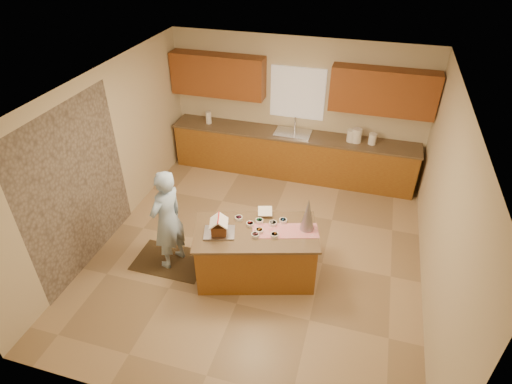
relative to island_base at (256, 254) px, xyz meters
The scene contains 28 objects.
floor 0.66m from the island_base, 101.26° to the left, with size 5.50×5.50×0.00m, color tan.
ceiling 2.35m from the island_base, 101.26° to the left, with size 5.50×5.50×0.00m, color silver.
wall_back 3.40m from the island_base, 91.80° to the left, with size 5.50×5.50×0.00m, color beige.
wall_front 2.43m from the island_base, 92.63° to the right, with size 5.50×5.50×0.00m, color beige.
wall_left 2.82m from the island_base, 168.80° to the left, with size 5.50×5.50×0.00m, color beige.
wall_right 2.63m from the island_base, 12.13° to the left, with size 5.50×5.50×0.00m, color beige.
stone_accent 2.73m from the island_base, behind, with size 2.50×2.50×0.00m, color gray.
window_curtain 3.47m from the island_base, 91.82° to the left, with size 1.05×0.03×1.00m, color white.
back_counter_base 2.97m from the island_base, 91.98° to the left, with size 4.80×0.60×0.88m, color #8B601C.
back_counter_top 3.01m from the island_base, 91.98° to the left, with size 4.85×0.63×0.04m, color brown.
upper_cabinet_left 3.81m from the island_base, 118.18° to the left, with size 1.85×0.35×0.80m, color brown.
upper_cabinet_right 3.72m from the island_base, 64.87° to the left, with size 1.85×0.35×0.80m, color brown.
sink 3.01m from the island_base, 91.98° to the left, with size 0.70×0.45×0.12m, color silver.
faucet 3.21m from the island_base, 91.87° to the left, with size 0.03×0.03×0.28m, color silver.
island_base is the anchor object (origin of this frame).
island_top 0.42m from the island_base, ahead, with size 1.73×0.90×0.04m, color brown.
table_runner 0.61m from the island_base, 16.42° to the left, with size 0.92×0.33×0.01m, color red.
baking_tray 0.68m from the island_base, 158.39° to the right, with size 0.42×0.31×0.02m, color silver.
cookbook 0.65m from the island_base, 84.88° to the left, with size 0.20×0.02×0.17m, color white.
tinsel_tree 1.00m from the island_base, 20.09° to the left, with size 0.20×0.20×0.51m, color silver.
rug 1.42m from the island_base, behind, with size 1.10×0.72×0.01m, color black.
boy 1.38m from the island_base, behind, with size 0.59×0.39×1.63m, color #A1C2E5.
canister_a 3.20m from the island_base, 71.15° to the left, with size 0.17×0.17×0.23m, color white.
canister_b 3.23m from the island_base, 69.47° to the left, with size 0.19×0.19×0.27m, color white.
canister_c 3.34m from the island_base, 64.69° to the left, with size 0.15×0.15×0.21m, color white.
paper_towel 3.56m from the island_base, 122.04° to the left, with size 0.11×0.11×0.25m, color white.
gingerbread_house 0.76m from the island_base, 158.39° to the right, with size 0.31×0.32×0.26m.
candy_bowls 0.48m from the island_base, 59.75° to the left, with size 0.74×0.53×0.05m.
Camera 1 is at (1.37, -4.89, 4.62)m, focal length 29.58 mm.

